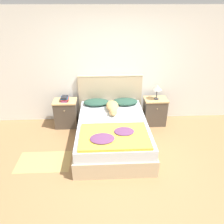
# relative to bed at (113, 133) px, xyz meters

# --- Properties ---
(ground_plane) EXTENTS (16.00, 16.00, 0.00)m
(ground_plane) POSITION_rel_bed_xyz_m (0.09, -1.01, -0.25)
(ground_plane) COLOR #997047
(wall_back) EXTENTS (9.00, 0.06, 2.55)m
(wall_back) POSITION_rel_bed_xyz_m (0.09, 1.12, 1.03)
(wall_back) COLOR white
(wall_back) RESTS_ON ground_plane
(bed) EXTENTS (1.40, 2.05, 0.51)m
(bed) POSITION_rel_bed_xyz_m (0.00, 0.00, 0.00)
(bed) COLOR #C6B28E
(bed) RESTS_ON ground_plane
(headboard) EXTENTS (1.48, 0.06, 1.12)m
(headboard) POSITION_rel_bed_xyz_m (0.00, 1.05, 0.33)
(headboard) COLOR #C6B28E
(headboard) RESTS_ON ground_plane
(nightstand_left) EXTENTS (0.52, 0.40, 0.63)m
(nightstand_left) POSITION_rel_bed_xyz_m (-1.02, 0.76, 0.07)
(nightstand_left) COLOR #4C4238
(nightstand_left) RESTS_ON ground_plane
(nightstand_right) EXTENTS (0.52, 0.40, 0.63)m
(nightstand_right) POSITION_rel_bed_xyz_m (1.02, 0.76, 0.07)
(nightstand_right) COLOR #4C4238
(nightstand_right) RESTS_ON ground_plane
(pillow_left) EXTENTS (0.58, 0.37, 0.12)m
(pillow_left) POSITION_rel_bed_xyz_m (-0.33, 0.79, 0.32)
(pillow_left) COLOR #284C3D
(pillow_left) RESTS_ON bed
(pillow_right) EXTENTS (0.58, 0.37, 0.12)m
(pillow_right) POSITION_rel_bed_xyz_m (0.33, 0.79, 0.32)
(pillow_right) COLOR #284C3D
(pillow_right) RESTS_ON bed
(quilt) EXTENTS (1.18, 0.84, 0.09)m
(quilt) POSITION_rel_bed_xyz_m (-0.01, -0.57, 0.29)
(quilt) COLOR yellow
(quilt) RESTS_ON bed
(dog) EXTENTS (0.26, 0.71, 0.18)m
(dog) POSITION_rel_bed_xyz_m (0.02, 0.47, 0.34)
(dog) COLOR tan
(dog) RESTS_ON bed
(book_stack) EXTENTS (0.18, 0.23, 0.11)m
(book_stack) POSITION_rel_bed_xyz_m (-1.02, 0.76, 0.44)
(book_stack) COLOR #703D7F
(book_stack) RESTS_ON nightstand_left
(table_lamp) EXTENTS (0.21, 0.21, 0.34)m
(table_lamp) POSITION_rel_bed_xyz_m (1.02, 0.74, 0.65)
(table_lamp) COLOR #2D2D33
(table_lamp) RESTS_ON nightstand_right
(rug) EXTENTS (0.96, 0.59, 0.00)m
(rug) POSITION_rel_bed_xyz_m (-1.27, -0.53, -0.25)
(rug) COLOR tan
(rug) RESTS_ON ground_plane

